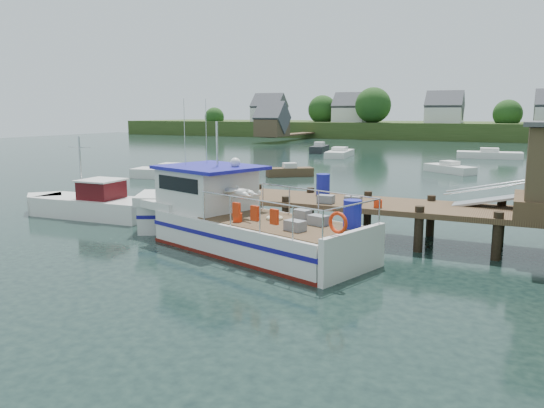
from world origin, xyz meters
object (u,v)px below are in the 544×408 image
at_px(moored_rowboat, 290,171).
at_px(moored_d, 340,153).
at_px(lobster_boat, 232,220).
at_px(moored_far, 489,154).
at_px(moored_b, 449,168).
at_px(work_boat, 89,204).
at_px(dock, 487,186).
at_px(moored_a, 173,173).
at_px(moored_e, 319,149).

height_order(moored_rowboat, moored_d, moored_d).
relative_size(lobster_boat, moored_far, 1.65).
relative_size(lobster_boat, moored_b, 2.50).
bearing_deg(moored_d, lobster_boat, -53.98).
distance_m(work_boat, moored_rowboat, 18.39).
xyz_separation_m(dock, moored_far, (-1.99, 40.01, -1.84)).
distance_m(work_boat, moored_b, 28.71).
height_order(work_boat, moored_a, work_boat).
bearing_deg(moored_far, lobster_boat, -118.08).
bearing_deg(moored_d, moored_b, -17.52).
relative_size(moored_d, moored_e, 1.35).
xyz_separation_m(lobster_boat, work_boat, (-8.68, 1.95, -0.38)).
height_order(lobster_boat, moored_a, lobster_boat).
relative_size(moored_far, moored_a, 1.06).
xyz_separation_m(dock, moored_e, (-20.85, 40.24, -1.78)).
bearing_deg(work_boat, lobster_boat, -15.18).
height_order(moored_rowboat, moored_far, moored_far).
xyz_separation_m(moored_d, moored_e, (-4.10, 4.85, 0.08)).
height_order(moored_a, moored_d, moored_a).
bearing_deg(moored_b, work_boat, -113.23).
bearing_deg(moored_far, moored_rowboat, -138.59).
xyz_separation_m(dock, lobster_boat, (-8.26, -3.31, -1.28)).
relative_size(work_boat, moored_d, 1.10).
bearing_deg(moored_rowboat, moored_far, 54.24).
relative_size(moored_rowboat, moored_b, 0.80).
bearing_deg(moored_d, moored_rowboat, -59.97).
bearing_deg(moored_e, moored_d, -68.21).
bearing_deg(moored_rowboat, work_boat, -104.09).
xyz_separation_m(moored_far, moored_e, (-18.85, 0.22, 0.06)).
bearing_deg(dock, moored_a, 151.05).
bearing_deg(moored_rowboat, moored_d, 89.37).
distance_m(moored_a, moored_d, 23.82).
bearing_deg(moored_far, moored_d, 177.56).
bearing_deg(moored_d, moored_a, -78.97).
xyz_separation_m(moored_rowboat, moored_a, (-7.28, -4.75, 0.03)).
height_order(work_boat, moored_rowboat, work_boat).
xyz_separation_m(moored_far, moored_a, (-19.96, -27.87, 0.00)).
relative_size(moored_a, moored_e, 1.31).
distance_m(moored_d, moored_e, 6.35).
xyz_separation_m(work_boat, moored_d, (0.20, 36.75, -0.19)).
relative_size(lobster_boat, work_boat, 1.55).
relative_size(work_boat, moored_b, 1.62).
relative_size(work_boat, moored_far, 1.07).
bearing_deg(dock, moored_e, 117.39).
bearing_deg(moored_d, work_boat, -66.65).
height_order(moored_rowboat, moored_e, moored_e).
height_order(work_boat, moored_b, work_boat).
distance_m(moored_a, moored_b, 21.63).
bearing_deg(moored_b, moored_e, 139.93).
xyz_separation_m(moored_rowboat, moored_d, (-2.07, 18.50, 0.01)).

